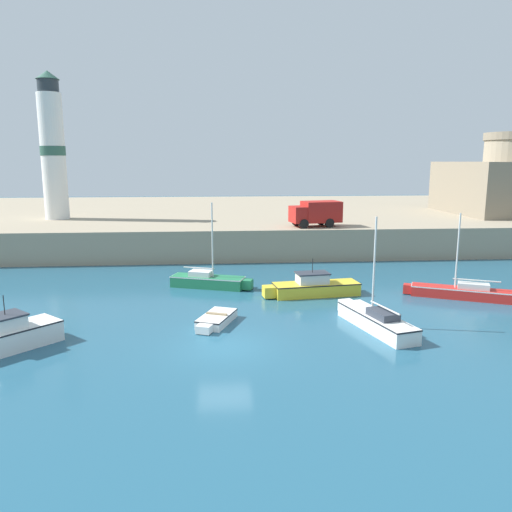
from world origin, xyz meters
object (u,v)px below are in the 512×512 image
at_px(dinghy_white_1, 216,319).
at_px(truck_on_quay, 316,213).
at_px(sailboat_red_6, 461,292).
at_px(motorboat_white_3, 7,336).
at_px(sailboat_green_5, 209,281).
at_px(motorboat_yellow_4, 313,287).
at_px(sailboat_white_2, 375,320).
at_px(lighthouse, 53,149).

relative_size(dinghy_white_1, truck_on_quay, 0.76).
relative_size(dinghy_white_1, sailboat_red_6, 0.56).
xyz_separation_m(motorboat_white_3, truck_on_quay, (18.16, 20.71, 3.32)).
bearing_deg(sailboat_green_5, motorboat_yellow_4, -21.10).
distance_m(sailboat_white_2, motorboat_yellow_4, 6.88).
distance_m(motorboat_yellow_4, sailboat_red_6, 9.15).
distance_m(motorboat_yellow_4, truck_on_quay, 13.36).
bearing_deg(truck_on_quay, sailboat_white_2, -92.02).
bearing_deg(sailboat_red_6, motorboat_yellow_4, 170.92).
height_order(motorboat_yellow_4, sailboat_green_5, sailboat_green_5).
height_order(motorboat_white_3, motorboat_yellow_4, motorboat_white_3).
relative_size(dinghy_white_1, sailboat_white_2, 0.57).
distance_m(motorboat_yellow_4, sailboat_green_5, 7.10).
height_order(motorboat_white_3, lighthouse, lighthouse).
xyz_separation_m(dinghy_white_1, sailboat_green_5, (-0.45, 7.75, 0.21)).
height_order(sailboat_white_2, truck_on_quay, sailboat_white_2).
bearing_deg(motorboat_yellow_4, motorboat_white_3, -152.64).
relative_size(sailboat_green_5, sailboat_red_6, 0.91).
relative_size(sailboat_white_2, truck_on_quay, 1.34).
relative_size(motorboat_white_3, lighthouse, 0.32).
bearing_deg(motorboat_white_3, truck_on_quay, 48.76).
relative_size(motorboat_yellow_4, sailboat_red_6, 0.99).
xyz_separation_m(sailboat_red_6, truck_on_quay, (-6.45, 14.10, 3.52)).
distance_m(sailboat_green_5, truck_on_quay, 14.11).
distance_m(sailboat_white_2, truck_on_quay, 19.58).
distance_m(sailboat_white_2, lighthouse, 37.09).
bearing_deg(sailboat_white_2, motorboat_white_3, -175.26).
xyz_separation_m(sailboat_red_6, lighthouse, (-30.83, 21.88, 9.13)).
xyz_separation_m(sailboat_green_5, truck_on_quay, (9.22, 10.10, 3.48)).
bearing_deg(dinghy_white_1, motorboat_white_3, -163.04).
xyz_separation_m(motorboat_white_3, sailboat_red_6, (24.60, 6.61, -0.20)).
bearing_deg(dinghy_white_1, truck_on_quay, 63.83).
relative_size(sailboat_green_5, truck_on_quay, 1.25).
bearing_deg(sailboat_green_5, sailboat_white_2, -47.03).
xyz_separation_m(sailboat_green_5, lighthouse, (-15.17, 17.87, 9.09)).
bearing_deg(lighthouse, sailboat_red_6, -35.35).
height_order(sailboat_white_2, sailboat_green_5, sailboat_green_5).
height_order(motorboat_white_3, truck_on_quay, truck_on_quay).
height_order(dinghy_white_1, sailboat_green_5, sailboat_green_5).
bearing_deg(motorboat_yellow_4, sailboat_green_5, 158.90).
distance_m(motorboat_white_3, sailboat_red_6, 25.48).
height_order(sailboat_white_2, sailboat_red_6, sailboat_white_2).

